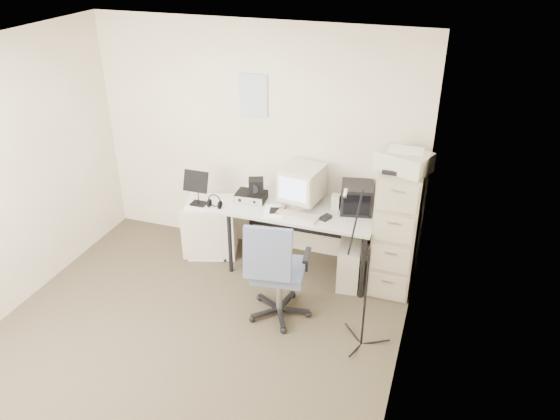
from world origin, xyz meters
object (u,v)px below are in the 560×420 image
(desk, at_px, (303,239))
(office_chair, at_px, (279,268))
(side_cart, at_px, (212,227))
(filing_cabinet, at_px, (397,229))

(desk, xyz_separation_m, office_chair, (0.02, -0.81, 0.16))
(desk, bearing_deg, side_cart, -179.63)
(filing_cabinet, relative_size, office_chair, 1.25)
(filing_cabinet, height_order, office_chair, filing_cabinet)
(office_chair, xyz_separation_m, side_cart, (-1.06, 0.80, -0.20))
(desk, relative_size, side_cart, 2.35)
(desk, height_order, office_chair, office_chair)
(desk, height_order, side_cart, desk)
(filing_cabinet, xyz_separation_m, desk, (-0.95, -0.03, -0.29))
(side_cart, bearing_deg, filing_cabinet, -16.45)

